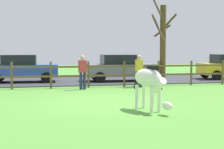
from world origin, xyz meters
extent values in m
plane|color=#549338|center=(0.00, 0.00, 0.00)|extent=(60.00, 60.00, 0.00)
cube|color=#38383D|center=(0.00, 9.30, 0.03)|extent=(28.00, 7.40, 0.05)
cylinder|color=brown|center=(-3.55, 5.00, 0.66)|extent=(0.11, 0.11, 1.31)
cylinder|color=brown|center=(-1.69, 5.00, 0.66)|extent=(0.11, 0.11, 1.31)
cylinder|color=brown|center=(0.17, 5.00, 0.66)|extent=(0.11, 0.11, 1.31)
cylinder|color=brown|center=(2.03, 5.00, 0.66)|extent=(0.11, 0.11, 1.31)
cylinder|color=brown|center=(3.90, 5.00, 0.66)|extent=(0.11, 0.11, 1.31)
cylinder|color=brown|center=(5.76, 5.00, 0.66)|extent=(0.11, 0.11, 1.31)
cylinder|color=brown|center=(7.62, 5.00, 0.66)|extent=(0.11, 0.11, 1.31)
cube|color=brown|center=(-0.76, 5.00, 0.59)|extent=(20.48, 0.06, 0.09)
cube|color=brown|center=(-0.76, 5.00, 1.05)|extent=(20.48, 0.06, 0.09)
cylinder|color=#513A23|center=(4.21, 5.24, 2.12)|extent=(0.31, 0.31, 4.25)
cylinder|color=#513A23|center=(3.86, 5.05, 3.06)|extent=(0.52, 0.84, 1.43)
cylinder|color=#513A23|center=(3.80, 5.15, 4.20)|extent=(0.31, 0.92, 1.11)
cylinder|color=#513A23|center=(4.62, 5.52, 3.35)|extent=(0.69, 0.95, 0.95)
cylinder|color=#513A23|center=(4.33, 5.65, 2.93)|extent=(0.91, 0.36, 0.70)
ellipsoid|color=white|center=(1.01, -1.90, 1.03)|extent=(0.84, 1.33, 0.56)
cylinder|color=white|center=(1.27, -2.23, 0.39)|extent=(0.11, 0.11, 0.78)
cylinder|color=white|center=(1.00, -2.32, 0.39)|extent=(0.11, 0.11, 0.78)
cylinder|color=white|center=(1.02, -1.47, 0.39)|extent=(0.11, 0.11, 0.78)
cylinder|color=white|center=(0.75, -1.56, 0.39)|extent=(0.11, 0.11, 0.78)
cylinder|color=white|center=(1.17, -2.40, 0.84)|extent=(0.41, 0.63, 0.51)
ellipsoid|color=white|center=(1.30, -2.80, 0.28)|extent=(0.33, 0.48, 0.24)
cube|color=black|center=(1.09, -2.14, 1.35)|extent=(0.21, 0.54, 0.12)
cylinder|color=black|center=(0.80, -1.26, 0.88)|extent=(0.11, 0.20, 0.54)
cylinder|color=black|center=(2.94, 2.26, 0.03)|extent=(0.01, 0.01, 0.06)
cylinder|color=black|center=(2.94, 2.22, 0.03)|extent=(0.01, 0.01, 0.06)
ellipsoid|color=black|center=(2.94, 2.24, 0.12)|extent=(0.18, 0.10, 0.12)
sphere|color=black|center=(3.03, 2.24, 0.17)|extent=(0.07, 0.07, 0.07)
cube|color=slate|center=(2.46, 7.59, 0.70)|extent=(4.03, 1.77, 0.70)
cube|color=black|center=(2.31, 7.59, 1.33)|extent=(1.93, 1.60, 0.56)
cylinder|color=black|center=(3.82, 8.41, 0.35)|extent=(0.60, 0.19, 0.60)
cylinder|color=black|center=(3.79, 6.71, 0.35)|extent=(0.60, 0.19, 0.60)
cylinder|color=black|center=(1.12, 8.46, 0.35)|extent=(0.60, 0.19, 0.60)
cylinder|color=black|center=(1.09, 6.76, 0.35)|extent=(0.60, 0.19, 0.60)
cylinder|color=black|center=(8.42, 8.54, 0.35)|extent=(0.61, 0.22, 0.60)
cylinder|color=black|center=(8.31, 6.84, 0.35)|extent=(0.61, 0.22, 0.60)
cube|color=#2D4CAD|center=(-3.17, 8.16, 0.70)|extent=(4.07, 1.86, 0.70)
cube|color=black|center=(-3.32, 8.17, 1.33)|extent=(1.96, 1.64, 0.56)
cylinder|color=black|center=(-1.79, 8.96, 0.35)|extent=(0.61, 0.20, 0.60)
cylinder|color=black|center=(-1.86, 7.26, 0.35)|extent=(0.61, 0.20, 0.60)
cylinder|color=black|center=(-4.49, 9.06, 0.35)|extent=(0.61, 0.20, 0.60)
cylinder|color=#232847|center=(2.58, 4.47, 0.41)|extent=(0.14, 0.14, 0.82)
cylinder|color=#232847|center=(2.76, 4.49, 0.41)|extent=(0.14, 0.14, 0.82)
cube|color=gold|center=(2.67, 4.48, 1.11)|extent=(0.38, 0.26, 0.58)
sphere|color=tan|center=(2.67, 4.48, 1.53)|extent=(0.22, 0.22, 0.22)
cylinder|color=#232847|center=(-0.32, 4.14, 0.41)|extent=(0.14, 0.14, 0.82)
cylinder|color=#232847|center=(-0.15, 4.18, 0.41)|extent=(0.14, 0.14, 0.82)
cube|color=#B7333D|center=(-0.24, 4.16, 1.11)|extent=(0.39, 0.28, 0.58)
sphere|color=tan|center=(-0.24, 4.16, 1.53)|extent=(0.22, 0.22, 0.22)
camera|label=1|loc=(-2.37, -12.02, 1.90)|focal=54.93mm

